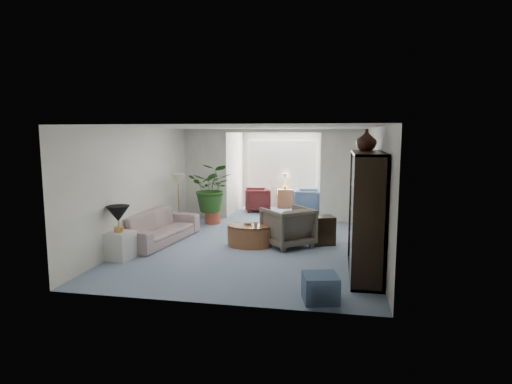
% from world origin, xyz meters
% --- Properties ---
extents(floor, '(6.00, 6.00, 0.00)m').
position_xyz_m(floor, '(0.00, 0.00, 0.00)').
color(floor, '#8798B3').
rests_on(floor, ground).
extents(sunroom_floor, '(2.60, 2.60, 0.00)m').
position_xyz_m(sunroom_floor, '(0.00, 4.10, 0.00)').
color(sunroom_floor, '#8798B3').
rests_on(sunroom_floor, ground).
extents(back_pier_left, '(1.20, 0.12, 2.50)m').
position_xyz_m(back_pier_left, '(-1.90, 3.00, 1.25)').
color(back_pier_left, white).
rests_on(back_pier_left, ground).
extents(back_pier_right, '(1.20, 0.12, 2.50)m').
position_xyz_m(back_pier_right, '(1.90, 3.00, 1.25)').
color(back_pier_right, white).
rests_on(back_pier_right, ground).
extents(back_header, '(2.60, 0.12, 0.10)m').
position_xyz_m(back_header, '(0.00, 3.00, 2.45)').
color(back_header, white).
rests_on(back_header, back_pier_left).
extents(window_pane, '(2.20, 0.02, 1.50)m').
position_xyz_m(window_pane, '(0.00, 5.18, 1.40)').
color(window_pane, white).
extents(window_blinds, '(2.20, 0.02, 1.50)m').
position_xyz_m(window_blinds, '(0.00, 5.15, 1.40)').
color(window_blinds, white).
extents(framed_picture, '(0.04, 0.50, 0.40)m').
position_xyz_m(framed_picture, '(2.46, -0.10, 1.70)').
color(framed_picture, beige).
extents(sofa, '(1.20, 2.38, 0.67)m').
position_xyz_m(sofa, '(-2.10, 0.11, 0.33)').
color(sofa, '#B6A99A').
rests_on(sofa, ground).
extents(end_table, '(0.54, 0.54, 0.53)m').
position_xyz_m(end_table, '(-2.30, -1.24, 0.26)').
color(end_table, silver).
rests_on(end_table, ground).
extents(table_lamp, '(0.44, 0.44, 0.30)m').
position_xyz_m(table_lamp, '(-2.30, -1.24, 0.88)').
color(table_lamp, black).
rests_on(table_lamp, end_table).
extents(floor_lamp, '(0.36, 0.36, 0.28)m').
position_xyz_m(floor_lamp, '(-2.11, 1.40, 1.25)').
color(floor_lamp, beige).
rests_on(floor_lamp, ground).
extents(coffee_table, '(1.10, 1.10, 0.45)m').
position_xyz_m(coffee_table, '(-0.05, 0.13, 0.23)').
color(coffee_table, brown).
rests_on(coffee_table, ground).
extents(coffee_bowl, '(0.25, 0.25, 0.05)m').
position_xyz_m(coffee_bowl, '(-0.10, 0.23, 0.48)').
color(coffee_bowl, silver).
rests_on(coffee_bowl, coffee_table).
extents(coffee_cup, '(0.12, 0.12, 0.10)m').
position_xyz_m(coffee_cup, '(0.10, 0.03, 0.50)').
color(coffee_cup, beige).
rests_on(coffee_cup, coffee_table).
extents(wingback_chair, '(1.28, 1.28, 0.84)m').
position_xyz_m(wingback_chair, '(0.75, 0.28, 0.42)').
color(wingback_chair, '#625C4E').
rests_on(wingback_chair, ground).
extents(side_table_dark, '(0.62, 0.56, 0.61)m').
position_xyz_m(side_table_dark, '(1.45, 0.58, 0.31)').
color(side_table_dark, black).
rests_on(side_table_dark, ground).
extents(entertainment_cabinet, '(0.50, 1.87, 2.08)m').
position_xyz_m(entertainment_cabinet, '(2.23, -1.25, 1.04)').
color(entertainment_cabinet, black).
rests_on(entertainment_cabinet, ground).
extents(cabinet_urn, '(0.36, 0.36, 0.37)m').
position_xyz_m(cabinet_urn, '(2.23, -0.75, 2.26)').
color(cabinet_urn, black).
rests_on(cabinet_urn, entertainment_cabinet).
extents(ottoman, '(0.58, 0.58, 0.39)m').
position_xyz_m(ottoman, '(1.54, -2.61, 0.19)').
color(ottoman, slate).
rests_on(ottoman, ground).
extents(plant_pot, '(0.40, 0.40, 0.32)m').
position_xyz_m(plant_pot, '(-1.48, 2.21, 0.16)').
color(plant_pot, '#A4432F').
rests_on(plant_pot, ground).
extents(house_plant, '(1.15, 1.00, 1.28)m').
position_xyz_m(house_plant, '(-1.48, 2.21, 0.96)').
color(house_plant, '#25511C').
rests_on(house_plant, plant_pot).
extents(sunroom_chair_blue, '(0.90, 0.88, 0.71)m').
position_xyz_m(sunroom_chair_blue, '(0.87, 4.24, 0.36)').
color(sunroom_chair_blue, slate).
rests_on(sunroom_chair_blue, ground).
extents(sunroom_chair_maroon, '(0.90, 0.88, 0.71)m').
position_xyz_m(sunroom_chair_maroon, '(-0.63, 4.24, 0.36)').
color(sunroom_chair_maroon, maroon).
rests_on(sunroom_chair_maroon, ground).
extents(sunroom_table, '(0.55, 0.46, 0.60)m').
position_xyz_m(sunroom_table, '(0.12, 4.99, 0.30)').
color(sunroom_table, brown).
rests_on(sunroom_table, ground).
extents(shelf_clutter, '(0.30, 1.26, 1.06)m').
position_xyz_m(shelf_clutter, '(2.18, -1.30, 0.98)').
color(shelf_clutter, '#464341').
rests_on(shelf_clutter, entertainment_cabinet).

